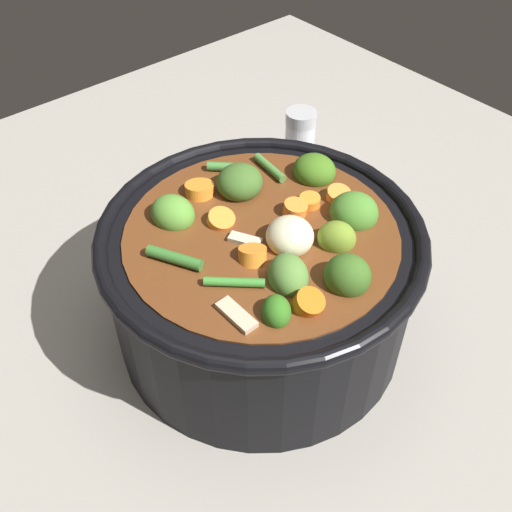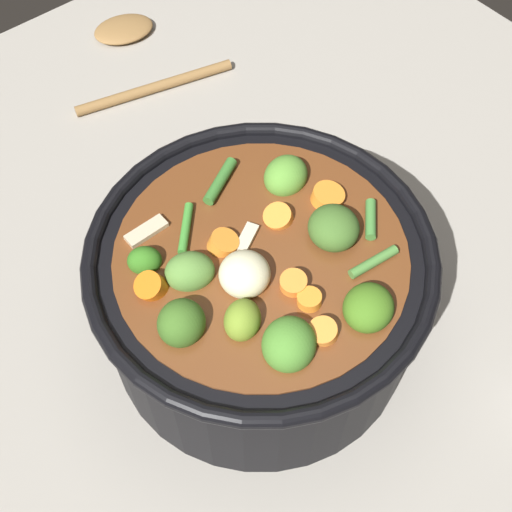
{
  "view_description": "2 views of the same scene",
  "coord_description": "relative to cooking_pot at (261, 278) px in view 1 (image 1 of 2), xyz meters",
  "views": [
    {
      "loc": [
        0.25,
        0.29,
        0.48
      ],
      "look_at": [
        0.02,
        0.01,
        0.12
      ],
      "focal_mm": 41.88,
      "sensor_mm": 36.0,
      "label": 1
    },
    {
      "loc": [
        -0.24,
        0.2,
        0.59
      ],
      "look_at": [
        0.0,
        0.0,
        0.12
      ],
      "focal_mm": 48.23,
      "sensor_mm": 36.0,
      "label": 2
    }
  ],
  "objects": [
    {
      "name": "ground_plane",
      "position": [
        0.0,
        -0.0,
        -0.07
      ],
      "size": [
        1.1,
        1.1,
        0.0
      ],
      "primitive_type": "plane",
      "color": "#9E998E"
    },
    {
      "name": "cooking_pot",
      "position": [
        0.0,
        0.0,
        0.0
      ],
      "size": [
        0.29,
        0.29,
        0.16
      ],
      "color": "black",
      "rests_on": "ground_plane"
    },
    {
      "name": "salt_shaker",
      "position": [
        -0.21,
        -0.17,
        -0.03
      ],
      "size": [
        0.04,
        0.04,
        0.09
      ],
      "color": "silver",
      "rests_on": "ground_plane"
    }
  ]
}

